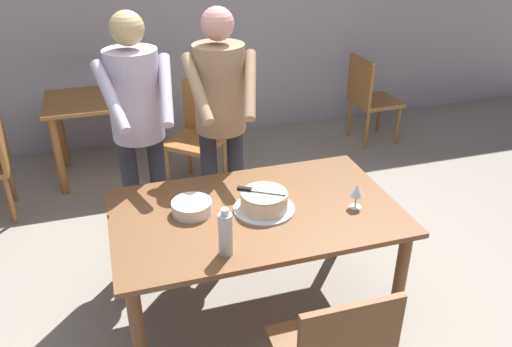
# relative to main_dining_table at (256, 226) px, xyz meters

# --- Properties ---
(ground_plane) EXTENTS (14.00, 14.00, 0.00)m
(ground_plane) POSITION_rel_main_dining_table_xyz_m (0.00, 0.00, -0.65)
(ground_plane) COLOR gray
(back_wall) EXTENTS (10.00, 0.12, 2.70)m
(back_wall) POSITION_rel_main_dining_table_xyz_m (0.00, 2.87, 0.70)
(back_wall) COLOR #ADA8B2
(back_wall) RESTS_ON ground_plane
(main_dining_table) EXTENTS (1.57, 0.95, 0.75)m
(main_dining_table) POSITION_rel_main_dining_table_xyz_m (0.00, 0.00, 0.00)
(main_dining_table) COLOR brown
(main_dining_table) RESTS_ON ground_plane
(cake_on_platter) EXTENTS (0.34, 0.34, 0.11)m
(cake_on_platter) POSITION_rel_main_dining_table_xyz_m (0.05, -0.01, 0.16)
(cake_on_platter) COLOR silver
(cake_on_platter) RESTS_ON main_dining_table
(cake_knife) EXTENTS (0.24, 0.16, 0.02)m
(cake_knife) POSITION_rel_main_dining_table_xyz_m (-0.02, 0.03, 0.22)
(cake_knife) COLOR silver
(cake_knife) RESTS_ON cake_on_platter
(plate_stack) EXTENTS (0.22, 0.22, 0.07)m
(plate_stack) POSITION_rel_main_dining_table_xyz_m (-0.34, 0.08, 0.14)
(plate_stack) COLOR white
(plate_stack) RESTS_ON main_dining_table
(wine_glass_near) EXTENTS (0.08, 0.08, 0.14)m
(wine_glass_near) POSITION_rel_main_dining_table_xyz_m (0.54, -0.13, 0.21)
(wine_glass_near) COLOR silver
(wine_glass_near) RESTS_ON main_dining_table
(water_bottle) EXTENTS (0.07, 0.07, 0.25)m
(water_bottle) POSITION_rel_main_dining_table_xyz_m (-0.25, -0.33, 0.22)
(water_bottle) COLOR silver
(water_bottle) RESTS_ON main_dining_table
(person_cutting_cake) EXTENTS (0.47, 0.56, 1.72)m
(person_cutting_cake) POSITION_rel_main_dining_table_xyz_m (-0.02, 0.69, 0.43)
(person_cutting_cake) COLOR #2D2D38
(person_cutting_cake) RESTS_ON ground_plane
(person_standing_beside) EXTENTS (0.47, 0.56, 1.72)m
(person_standing_beside) POSITION_rel_main_dining_table_xyz_m (-0.54, 0.72, 0.43)
(person_standing_beside) COLOR #2D2D38
(person_standing_beside) RESTS_ON ground_plane
(background_table) EXTENTS (1.00, 0.70, 0.74)m
(background_table) POSITION_rel_main_dining_table_xyz_m (-0.73, 2.17, -0.07)
(background_table) COLOR #9E6633
(background_table) RESTS_ON ground_plane
(background_chair_0) EXTENTS (0.62, 0.62, 0.90)m
(background_chair_0) POSITION_rel_main_dining_table_xyz_m (0.03, 1.74, -0.15)
(background_chair_0) COLOR #9E6633
(background_chair_0) RESTS_ON ground_plane
(background_chair_2) EXTENTS (0.46, 0.46, 0.90)m
(background_chair_2) POSITION_rel_main_dining_table_xyz_m (1.88, 2.13, -0.15)
(background_chair_2) COLOR #9E6633
(background_chair_2) RESTS_ON ground_plane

